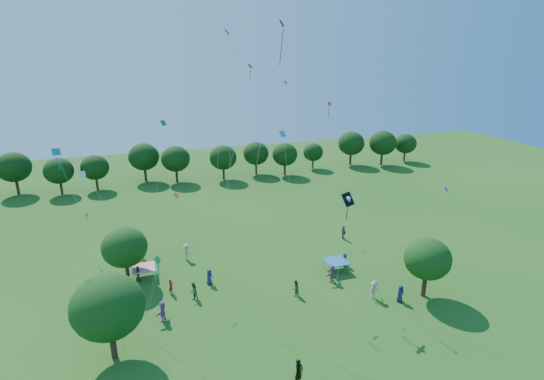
{
  "coord_description": "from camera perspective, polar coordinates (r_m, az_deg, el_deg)",
  "views": [
    {
      "loc": [
        -10.08,
        -16.57,
        21.62
      ],
      "look_at": [
        0.0,
        14.0,
        11.0
      ],
      "focal_mm": 28.0,
      "sensor_mm": 36.0,
      "label": 1
    }
  ],
  "objects": [
    {
      "name": "near_tree_north",
      "position": [
        43.51,
        -19.22,
        -7.28
      ],
      "size": [
        4.34,
        4.34,
        5.58
      ],
      "color": "#422B19",
      "rests_on": "ground"
    },
    {
      "name": "small_kite_9",
      "position": [
        40.49,
        8.69,
        4.94
      ],
      "size": [
        2.46,
        2.72,
        15.83
      ],
      "color": "#EB510C"
    },
    {
      "name": "small_kite_1",
      "position": [
        32.77,
        -13.68,
        -4.74
      ],
      "size": [
        3.3,
        0.56,
        10.36
      ],
      "color": "orange"
    },
    {
      "name": "crowd_person_12",
      "position": [
        42.31,
        -8.42,
        -11.47
      ],
      "size": [
        0.86,
        0.79,
        1.55
      ],
      "primitive_type": "imported",
      "rotation": [
        0.0,
        0.0,
        0.63
      ],
      "color": "navy",
      "rests_on": "ground"
    },
    {
      "name": "crowd_person_3",
      "position": [
        40.71,
        13.58,
        -12.92
      ],
      "size": [
        1.28,
        0.93,
        1.79
      ],
      "primitive_type": "imported",
      "rotation": [
        0.0,
        0.0,
        0.39
      ],
      "color": "#A69585",
      "rests_on": "ground"
    },
    {
      "name": "small_kite_5",
      "position": [
        39.75,
        -6.79,
        11.0
      ],
      "size": [
        2.39,
        1.81,
        22.04
      ],
      "color": "#8C177A"
    },
    {
      "name": "small_kite_4",
      "position": [
        34.48,
        -5.43,
        9.56
      ],
      "size": [
        1.11,
        3.35,
        20.38
      ],
      "color": "#1142B0"
    },
    {
      "name": "small_kite_0",
      "position": [
        42.02,
        -4.4,
        9.27
      ],
      "size": [
        5.11,
        1.53,
        19.08
      ],
      "color": "#C7540B"
    },
    {
      "name": "crowd_person_5",
      "position": [
        42.62,
        8.05,
        -11.05
      ],
      "size": [
        1.65,
        1.5,
        1.77
      ],
      "primitive_type": "imported",
      "rotation": [
        0.0,
        0.0,
        3.83
      ],
      "color": "#945684",
      "rests_on": "ground"
    },
    {
      "name": "crowd_person_7",
      "position": [
        41.5,
        -13.44,
        -12.5
      ],
      "size": [
        0.58,
        0.66,
        1.48
      ],
      "primitive_type": "imported",
      "rotation": [
        0.0,
        0.0,
        1.06
      ],
      "color": "maroon",
      "rests_on": "ground"
    },
    {
      "name": "tent_red_stripe",
      "position": [
        44.76,
        -16.87,
        -9.98
      ],
      "size": [
        2.2,
        2.2,
        1.1
      ],
      "color": "#F91D38",
      "rests_on": "ground"
    },
    {
      "name": "crowd_person_9",
      "position": [
        47.21,
        -11.39,
        -8.14
      ],
      "size": [
        1.1,
        1.31,
        1.84
      ],
      "primitive_type": "imported",
      "rotation": [
        0.0,
        0.0,
        2.14
      ],
      "color": "#C3AF9C",
      "rests_on": "ground"
    },
    {
      "name": "crowd_person_13",
      "position": [
        40.41,
        -20.38,
        -14.02
      ],
      "size": [
        0.68,
        0.51,
        1.63
      ],
      "primitive_type": "imported",
      "rotation": [
        0.0,
        0.0,
        2.93
      ],
      "color": "maroon",
      "rests_on": "ground"
    },
    {
      "name": "crowd_person_11",
      "position": [
        38.0,
        -14.54,
        -15.48
      ],
      "size": [
        1.26,
        1.75,
        1.77
      ],
      "primitive_type": "imported",
      "rotation": [
        0.0,
        0.0,
        4.25
      ],
      "color": "#A461A7",
      "rests_on": "ground"
    },
    {
      "name": "crowd_person_2",
      "position": [
        40.26,
        -10.54,
        -13.18
      ],
      "size": [
        0.89,
        0.89,
        1.65
      ],
      "primitive_type": "imported",
      "rotation": [
        0.0,
        0.0,
        3.94
      ],
      "color": "#296139",
      "rests_on": "ground"
    },
    {
      "name": "treeline",
      "position": [
        74.57,
        -11.34,
        4.3
      ],
      "size": [
        88.01,
        8.77,
        6.77
      ],
      "color": "#422B19",
      "rests_on": "ground"
    },
    {
      "name": "near_tree_west",
      "position": [
        33.23,
        -21.2,
        -14.44
      ],
      "size": [
        5.19,
        5.19,
        6.7
      ],
      "color": "#422B19",
      "rests_on": "ground"
    },
    {
      "name": "red_high_kite",
      "position": [
        36.7,
        -0.04,
        14.03
      ],
      "size": [
        6.76,
        6.15,
        22.75
      ],
      "color": "red"
    },
    {
      "name": "crowd_person_8",
      "position": [
        40.17,
        3.16,
        -13.02
      ],
      "size": [
        0.88,
        0.78,
        1.57
      ],
      "primitive_type": "imported",
      "rotation": [
        0.0,
        0.0,
        3.73
      ],
      "color": "#225022",
      "rests_on": "ground"
    },
    {
      "name": "pirate_kite",
      "position": [
        36.68,
        10.19,
        -1.4
      ],
      "size": [
        2.59,
        2.59,
        8.75
      ],
      "color": "black"
    },
    {
      "name": "small_kite_7",
      "position": [
        36.48,
        -25.73,
        1.07
      ],
      "size": [
        3.55,
        1.98,
        13.22
      ],
      "color": "#0B71A6"
    },
    {
      "name": "crowd_person_6",
      "position": [
        45.71,
        9.76,
        -9.2
      ],
      "size": [
        0.82,
        0.77,
        1.49
      ],
      "primitive_type": "imported",
      "rotation": [
        0.0,
        0.0,
        3.81
      ],
      "color": "navy",
      "rests_on": "ground"
    },
    {
      "name": "crowd_person_10",
      "position": [
        44.29,
        -17.55,
        -10.69
      ],
      "size": [
        0.51,
        0.99,
        1.64
      ],
      "primitive_type": "imported",
      "rotation": [
        0.0,
        0.0,
        1.49
      ],
      "color": "#39312D",
      "rests_on": "ground"
    },
    {
      "name": "near_tree_east",
      "position": [
        41.07,
        20.19,
        -8.69
      ],
      "size": [
        4.19,
        4.19,
        5.69
      ],
      "color": "#422B19",
      "rests_on": "ground"
    },
    {
      "name": "small_kite_3",
      "position": [
        30.08,
        -15.44,
        -10.76
      ],
      "size": [
        1.6,
        5.13,
        7.64
      ],
      "color": "#1A903E"
    },
    {
      "name": "crowd_person_4",
      "position": [
        51.77,
        9.6,
        -5.67
      ],
      "size": [
        0.47,
        1.01,
        1.7
      ],
      "primitive_type": "imported",
      "rotation": [
        0.0,
        0.0,
        1.55
      ],
      "color": "#413634",
      "rests_on": "ground"
    },
    {
      "name": "small_kite_2",
      "position": [
        50.55,
        7.72,
        -0.37
      ],
      "size": [
        1.61,
        5.41,
        6.05
      ],
      "color": "#D2D012"
    },
    {
      "name": "small_kite_10",
      "position": [
        48.98,
        -22.14,
        -4.37
      ],
      "size": [
        6.54,
        5.22,
        3.67
      ],
      "color": "gold"
    },
    {
      "name": "man_in_black",
      "position": [
        31.13,
        3.63,
        -23.27
      ],
      "size": [
        0.88,
        0.8,
        1.99
      ],
      "primitive_type": "imported",
      "rotation": [
        0.0,
        0.0,
        0.55
      ],
      "color": "black",
      "rests_on": "ground"
    },
    {
      "name": "crowd_person_0",
      "position": [
        40.94,
        16.87,
        -13.18
      ],
      "size": [
        0.88,
        0.64,
        1.6
      ],
      "primitive_type": "imported",
      "rotation": [
        0.0,
        0.0,
        0.29
      ],
      "color": "#1A1F4D",
      "rests_on": "ground"
    },
    {
      "name": "small_kite_11",
      "position": [
        43.48,
        -14.75,
        5.08
      ],
      "size": [
        2.82,
        1.21,
        13.84
      ],
      "color": "#167D1A"
    },
    {
      "name": "small_kite_12",
      "position": [
        39.85,
        1.95,
        4.06
      ],
      "size": [
        1.41,
        3.42,
        13.2
      ],
      "color": "#1689DD"
    },
    {
      "name": "small_kite_6",
      "position": [
        47.96,
        -23.04,
        0.41
      ],
      "size": [
        6.26,
        5.35,
        8.34
      ],
      "color": "silver"
    },
    {
      "name": "small_kite_8",
      "position": [
        44.51,
        4.24,
        6.54
      ],
      "size": [
        5.53,
        1.87,
        17.43
      ],
      "color": "#EE0E45"
    },
    {
      "name": "small_kite_13",
      "position": [
        37.41,
        19.47,
        -3.56
      ],
      "size": [
        5.09,
        3.64,
        9.92
      ],
      "color": "#8C1894"
    },
    {
      "name": "tent_blue",
      "position": [
        44.59,
        8.61,
        -9.46
      ],
      "size": [
        2.2,
        2.2,
        1.1
      ],
      "color": "#1962A4",
      "rests_on": "ground"
    },
    {
      "name": "crowd_person_1",
      "position": [
        48.55,
        -17.12,
        -8.0
      ],
      "size": [
        0.65,
        0.47,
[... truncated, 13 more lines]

